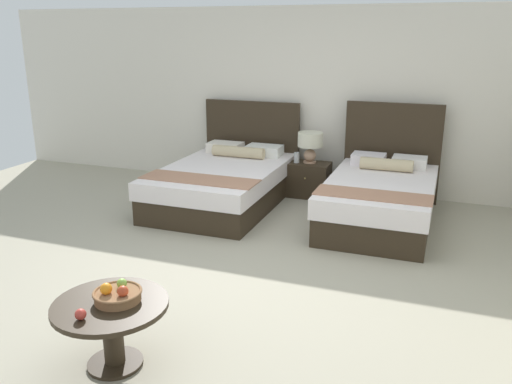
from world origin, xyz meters
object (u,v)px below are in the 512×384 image
object	(u,v)px
nightstand	(309,180)
table_lamp	(310,143)
coffee_table	(112,319)
fruit_bowl	(117,294)
bed_near_window	(225,182)
bed_near_corner	(381,197)
vase	(297,158)
loose_apple	(81,314)

from	to	relation	value
nightstand	table_lamp	distance (m)	0.51
coffee_table	fruit_bowl	size ratio (longest dim) A/B	2.35
bed_near_window	nightstand	size ratio (longest dim) A/B	3.92
bed_near_corner	vase	distance (m)	1.41
bed_near_corner	table_lamp	xyz separation A→B (m)	(-1.06, 0.72, 0.43)
vase	nightstand	bearing A→B (deg)	13.34
bed_near_window	coffee_table	distance (m)	3.58
bed_near_corner	loose_apple	bearing A→B (deg)	-109.65
nightstand	coffee_table	distance (m)	4.22
coffee_table	fruit_bowl	world-z (taller)	fruit_bowl
bed_near_window	coffee_table	xyz separation A→B (m)	(0.71, -3.51, 0.05)
vase	bed_near_corner	bearing A→B (deg)	-28.23
bed_near_window	vase	distance (m)	1.05
bed_near_window	fruit_bowl	xyz separation A→B (m)	(0.74, -3.47, 0.22)
bed_near_corner	fruit_bowl	world-z (taller)	bed_near_corner
nightstand	vase	bearing A→B (deg)	-166.66
coffee_table	loose_apple	size ratio (longest dim) A/B	10.75
nightstand	table_lamp	size ratio (longest dim) A/B	1.35
bed_near_window	bed_near_corner	world-z (taller)	bed_near_corner
nightstand	fruit_bowl	distance (m)	4.18
loose_apple	table_lamp	bearing A→B (deg)	86.42
vase	coffee_table	world-z (taller)	vase
bed_near_corner	coffee_table	size ratio (longest dim) A/B	2.66
fruit_bowl	loose_apple	xyz separation A→B (m)	(-0.08, -0.28, -0.01)
bed_near_corner	vase	xyz separation A→B (m)	(-1.23, 0.66, 0.23)
bed_near_corner	nightstand	distance (m)	1.27
fruit_bowl	loose_apple	bearing A→B (deg)	-104.93
table_lamp	vase	bearing A→B (deg)	-160.40
vase	coffee_table	distance (m)	4.17
table_lamp	loose_apple	bearing A→B (deg)	-93.58
coffee_table	loose_apple	xyz separation A→B (m)	(-0.04, -0.24, 0.16)
nightstand	fruit_bowl	bearing A→B (deg)	-92.81
vase	fruit_bowl	xyz separation A→B (m)	(-0.04, -4.12, -0.02)
nightstand	coffee_table	xyz separation A→B (m)	(-0.24, -4.21, 0.11)
fruit_bowl	table_lamp	bearing A→B (deg)	87.20
bed_near_corner	fruit_bowl	xyz separation A→B (m)	(-1.26, -3.47, 0.21)
bed_near_window	loose_apple	size ratio (longest dim) A/B	30.88
bed_near_corner	loose_apple	distance (m)	3.98
coffee_table	fruit_bowl	bearing A→B (deg)	54.10
fruit_bowl	loose_apple	size ratio (longest dim) A/B	4.57
bed_near_corner	nightstand	bearing A→B (deg)	146.57
table_lamp	fruit_bowl	xyz separation A→B (m)	(-0.20, -4.18, -0.23)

